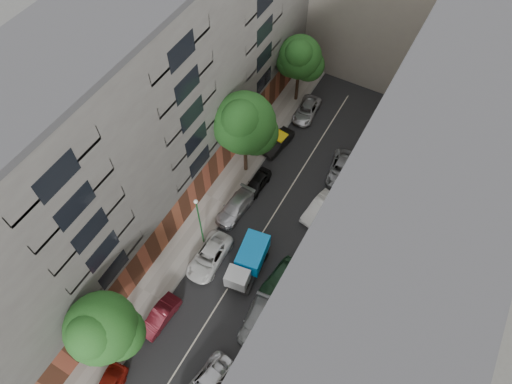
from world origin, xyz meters
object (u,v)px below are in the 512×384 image
Objects in this scene: car_right_3 at (319,208)px; car_right_4 at (341,169)px; car_left_4 at (257,183)px; pedestrian at (367,180)px; car_left_5 at (278,142)px; tree_near at (102,330)px; car_right_1 at (256,320)px; tree_far at (300,59)px; tarp_truck at (248,261)px; tree_mid at (245,125)px; car_right_2 at (279,278)px; lamp_post at (199,218)px; car_left_1 at (160,316)px; car_left_3 at (235,207)px; car_left_6 at (307,110)px; car_left_2 at (209,257)px.

car_right_3 reaches higher than car_right_4.
car_left_4 is 10.79m from pedestrian.
car_left_5 is (-0.58, 5.60, 0.05)m from car_left_4.
car_left_5 is 25.68m from tree_near.
tree_far reaches higher than car_right_1.
tarp_truck is 13.99m from car_right_4.
car_right_3 is (6.62, 0.20, 0.08)m from car_left_4.
tree_mid is at bearing -99.67° from car_left_5.
car_right_2 is 8.64m from lamp_post.
tree_mid is at bearing 116.24° from car_right_1.
car_right_2 is (3.00, 0.10, -0.57)m from tarp_truck.
car_right_3 is 0.88× the size of car_right_4.
car_left_1 is 1.08× the size of car_left_4.
car_left_4 is 0.54× the size of lamp_post.
tarp_truck is 0.63× the size of tree_near.
car_right_1 is (7.20, -17.80, -0.05)m from car_left_5.
car_left_3 is at bearing 86.11° from tree_near.
car_right_4 reaches higher than car_left_6.
car_right_3 is 2.44× the size of pedestrian.
car_right_2 is at bearing 8.60° from car_left_2.
car_left_1 is 6.57m from tree_near.
car_right_1 is 0.90× the size of car_right_4.
pedestrian is (9.82, 8.86, 0.35)m from car_left_3.
car_right_1 reaches higher than car_left_4.
tarp_truck reaches higher than car_left_4.
car_left_6 is 1.05× the size of car_right_1.
car_left_3 is 0.56× the size of tree_far.
car_right_1 is 16.99m from tree_mid.
car_left_1 is 12.08m from car_left_3.
car_right_1 is at bearing -27.13° from car_left_2.
car_left_1 is at bearing -126.53° from tarp_truck.
car_right_3 reaches higher than car_left_1.
pedestrian is (11.36, -7.51, -4.85)m from tree_far.
tree_mid is (-1.51, 16.82, 6.13)m from car_left_1.
car_left_3 is (0.01, 12.08, 0.03)m from car_left_1.
car_left_3 is 7.98m from car_right_3.
car_left_2 is 6.51m from car_right_2.
car_right_2 is 23.04m from tree_far.
car_left_4 is 20.28m from tree_near.
car_right_1 is (3.00, -4.10, -0.67)m from tarp_truck.
car_left_2 is 1.12× the size of car_left_6.
tree_far is at bearing 90.80° from tree_near.
tarp_truck is at bearing 65.13° from car_left_1.
car_left_5 is 0.96× the size of car_right_3.
tree_far reaches higher than car_left_6.
car_right_3 is (7.20, -5.40, 0.03)m from car_left_5.
lamp_post is at bearing -171.99° from car_right_2.
car_right_3 is (7.02, 3.80, 0.02)m from car_left_3.
car_left_6 is 19.65m from lamp_post.
car_left_1 is 17.37m from car_right_3.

